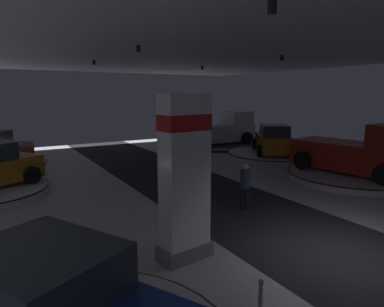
{
  "coord_description": "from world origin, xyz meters",
  "views": [
    {
      "loc": [
        -7.01,
        -4.74,
        3.86
      ],
      "look_at": [
        0.07,
        7.25,
        1.4
      ],
      "focal_mm": 31.8,
      "sensor_mm": 36.0,
      "label": 1
    }
  ],
  "objects_px": {
    "pickup_truck_deep_right": "(221,130)",
    "visitor_walking_near": "(245,183)",
    "pickup_truck_mid_right": "(361,153)",
    "display_platform_deep_right": "(217,145)",
    "display_platform_mid_right": "(352,175)",
    "display_platform_far_right": "(273,155)",
    "brand_sign_pylon": "(185,176)",
    "display_car_far_right": "(274,140)"
  },
  "relations": [
    {
      "from": "brand_sign_pylon",
      "to": "display_platform_mid_right",
      "type": "relative_size",
      "value": 0.68
    },
    {
      "from": "pickup_truck_deep_right",
      "to": "display_car_far_right",
      "type": "bearing_deg",
      "value": -88.24
    },
    {
      "from": "visitor_walking_near",
      "to": "display_platform_mid_right",
      "type": "bearing_deg",
      "value": 5.96
    },
    {
      "from": "display_platform_mid_right",
      "to": "visitor_walking_near",
      "type": "height_order",
      "value": "visitor_walking_near"
    },
    {
      "from": "pickup_truck_deep_right",
      "to": "display_car_far_right",
      "type": "xyz_separation_m",
      "value": [
        0.16,
        -5.3,
        -0.11
      ]
    },
    {
      "from": "display_platform_mid_right",
      "to": "pickup_truck_mid_right",
      "type": "relative_size",
      "value": 1.03
    },
    {
      "from": "display_platform_far_right",
      "to": "pickup_truck_deep_right",
      "type": "bearing_deg",
      "value": 91.96
    },
    {
      "from": "display_platform_far_right",
      "to": "display_platform_deep_right",
      "type": "bearing_deg",
      "value": 95.41
    },
    {
      "from": "pickup_truck_mid_right",
      "to": "visitor_walking_near",
      "type": "xyz_separation_m",
      "value": [
        -6.9,
        -0.4,
        -0.34
      ]
    },
    {
      "from": "brand_sign_pylon",
      "to": "display_platform_deep_right",
      "type": "relative_size",
      "value": 0.68
    },
    {
      "from": "display_platform_mid_right",
      "to": "display_car_far_right",
      "type": "bearing_deg",
      "value": 83.48
    },
    {
      "from": "display_platform_far_right",
      "to": "pickup_truck_mid_right",
      "type": "bearing_deg",
      "value": -95.95
    },
    {
      "from": "display_platform_deep_right",
      "to": "pickup_truck_deep_right",
      "type": "height_order",
      "value": "pickup_truck_deep_right"
    },
    {
      "from": "display_platform_deep_right",
      "to": "display_car_far_right",
      "type": "distance_m",
      "value": 5.42
    },
    {
      "from": "brand_sign_pylon",
      "to": "display_platform_deep_right",
      "type": "bearing_deg",
      "value": 52.79
    },
    {
      "from": "display_platform_deep_right",
      "to": "pickup_truck_deep_right",
      "type": "relative_size",
      "value": 1.04
    },
    {
      "from": "pickup_truck_deep_right",
      "to": "display_platform_far_right",
      "type": "xyz_separation_m",
      "value": [
        0.18,
        -5.27,
        -1.02
      ]
    },
    {
      "from": "brand_sign_pylon",
      "to": "pickup_truck_mid_right",
      "type": "relative_size",
      "value": 0.7
    },
    {
      "from": "brand_sign_pylon",
      "to": "display_car_far_right",
      "type": "height_order",
      "value": "brand_sign_pylon"
    },
    {
      "from": "pickup_truck_deep_right",
      "to": "visitor_walking_near",
      "type": "bearing_deg",
      "value": -122.01
    },
    {
      "from": "brand_sign_pylon",
      "to": "display_platform_mid_right",
      "type": "height_order",
      "value": "brand_sign_pylon"
    },
    {
      "from": "display_platform_deep_right",
      "to": "visitor_walking_near",
      "type": "distance_m",
      "value": 13.74
    },
    {
      "from": "pickup_truck_mid_right",
      "to": "display_platform_far_right",
      "type": "height_order",
      "value": "pickup_truck_mid_right"
    },
    {
      "from": "pickup_truck_mid_right",
      "to": "visitor_walking_near",
      "type": "relative_size",
      "value": 3.47
    },
    {
      "from": "pickup_truck_deep_right",
      "to": "brand_sign_pylon",
      "type": "bearing_deg",
      "value": -128.09
    },
    {
      "from": "display_platform_deep_right",
      "to": "visitor_walking_near",
      "type": "xyz_separation_m",
      "value": [
        -7.03,
        -11.78,
        0.76
      ]
    },
    {
      "from": "display_platform_deep_right",
      "to": "pickup_truck_deep_right",
      "type": "distance_m",
      "value": 1.1
    },
    {
      "from": "display_platform_deep_right",
      "to": "pickup_truck_mid_right",
      "type": "distance_m",
      "value": 11.44
    },
    {
      "from": "display_car_far_right",
      "to": "display_platform_mid_right",
      "type": "bearing_deg",
      "value": -96.52
    },
    {
      "from": "brand_sign_pylon",
      "to": "pickup_truck_deep_right",
      "type": "bearing_deg",
      "value": 51.91
    },
    {
      "from": "pickup_truck_deep_right",
      "to": "display_car_far_right",
      "type": "relative_size",
      "value": 1.22
    },
    {
      "from": "brand_sign_pylon",
      "to": "display_platform_mid_right",
      "type": "xyz_separation_m",
      "value": [
        10.29,
        2.71,
        -1.83
      ]
    },
    {
      "from": "pickup_truck_deep_right",
      "to": "pickup_truck_mid_right",
      "type": "distance_m",
      "value": 11.37
    },
    {
      "from": "brand_sign_pylon",
      "to": "pickup_truck_mid_right",
      "type": "bearing_deg",
      "value": 13.04
    },
    {
      "from": "brand_sign_pylon",
      "to": "visitor_walking_near",
      "type": "height_order",
      "value": "brand_sign_pylon"
    },
    {
      "from": "visitor_walking_near",
      "to": "pickup_truck_mid_right",
      "type": "bearing_deg",
      "value": 3.3
    },
    {
      "from": "display_car_far_right",
      "to": "visitor_walking_near",
      "type": "distance_m",
      "value": 9.91
    },
    {
      "from": "display_platform_far_right",
      "to": "visitor_walking_near",
      "type": "xyz_separation_m",
      "value": [
        -7.53,
        -6.49,
        0.73
      ]
    },
    {
      "from": "display_platform_deep_right",
      "to": "display_platform_far_right",
      "type": "distance_m",
      "value": 5.32
    },
    {
      "from": "display_platform_far_right",
      "to": "brand_sign_pylon",
      "type": "bearing_deg",
      "value": -142.27
    },
    {
      "from": "pickup_truck_deep_right",
      "to": "display_platform_far_right",
      "type": "distance_m",
      "value": 5.37
    },
    {
      "from": "pickup_truck_mid_right",
      "to": "visitor_walking_near",
      "type": "height_order",
      "value": "pickup_truck_mid_right"
    }
  ]
}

